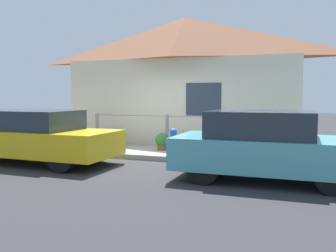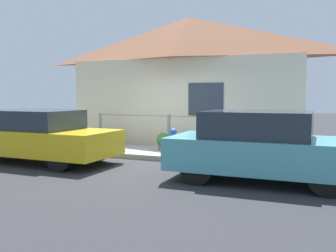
% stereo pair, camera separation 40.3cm
% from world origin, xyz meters
% --- Properties ---
extents(ground_plane, '(60.00, 60.00, 0.00)m').
position_xyz_m(ground_plane, '(0.00, 0.00, 0.00)').
color(ground_plane, '#2D2D30').
extents(sidewalk, '(24.00, 1.74, 0.13)m').
position_xyz_m(sidewalk, '(0.00, 0.87, 0.07)').
color(sidewalk, gray).
rests_on(sidewalk, ground_plane).
extents(house, '(8.01, 2.23, 4.32)m').
position_xyz_m(house, '(0.00, 3.24, 3.40)').
color(house, beige).
rests_on(house, ground_plane).
extents(fence, '(4.90, 0.10, 1.00)m').
position_xyz_m(fence, '(0.00, 1.59, 0.69)').
color(fence, gray).
rests_on(fence, sidewalk).
extents(car_left, '(4.09, 1.79, 1.33)m').
position_xyz_m(car_left, '(-2.42, -1.29, 0.68)').
color(car_left, gold).
rests_on(car_left, ground_plane).
extents(car_right, '(3.71, 1.74, 1.39)m').
position_xyz_m(car_right, '(3.18, -1.29, 0.70)').
color(car_right, teal).
rests_on(car_right, ground_plane).
extents(fire_hydrant, '(0.41, 0.18, 0.71)m').
position_xyz_m(fire_hydrant, '(0.64, 0.32, 0.50)').
color(fire_hydrant, blue).
rests_on(fire_hydrant, sidewalk).
extents(potted_plant_near_hydrant, '(0.40, 0.40, 0.50)m').
position_xyz_m(potted_plant_near_hydrant, '(0.05, 1.05, 0.40)').
color(potted_plant_near_hydrant, brown).
rests_on(potted_plant_near_hydrant, sidewalk).
extents(potted_plant_by_fence, '(0.40, 0.40, 0.54)m').
position_xyz_m(potted_plant_by_fence, '(-2.24, 1.30, 0.43)').
color(potted_plant_by_fence, slate).
rests_on(potted_plant_by_fence, sidewalk).
extents(potted_plant_corner, '(0.40, 0.40, 0.56)m').
position_xyz_m(potted_plant_corner, '(3.24, 1.41, 0.43)').
color(potted_plant_corner, slate).
rests_on(potted_plant_corner, sidewalk).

